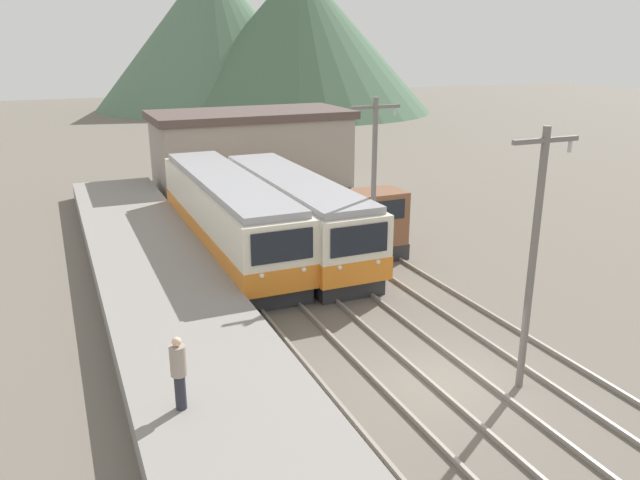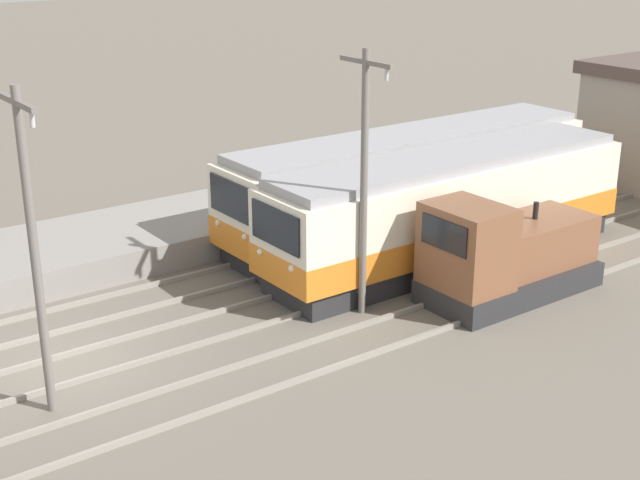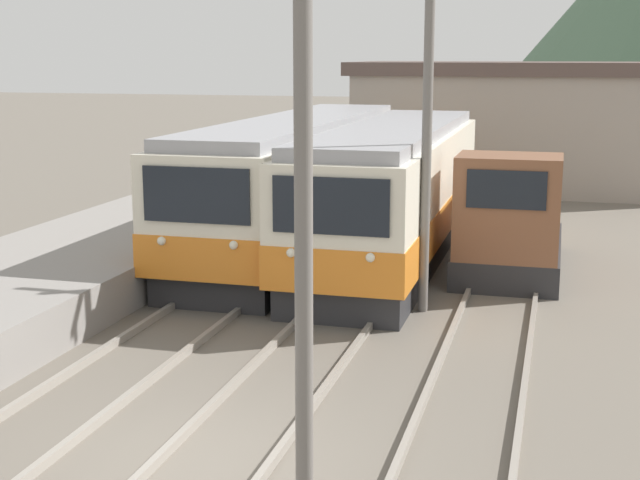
{
  "view_description": "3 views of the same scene",
  "coord_description": "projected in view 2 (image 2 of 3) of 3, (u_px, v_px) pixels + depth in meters",
  "views": [
    {
      "loc": [
        -9.45,
        -12.78,
        9.16
      ],
      "look_at": [
        -0.1,
        8.75,
        1.63
      ],
      "focal_mm": 35.0,
      "sensor_mm": 36.0,
      "label": 1
    },
    {
      "loc": [
        19.06,
        -6.37,
        10.2
      ],
      "look_at": [
        -0.13,
        7.67,
        1.59
      ],
      "focal_mm": 50.0,
      "sensor_mm": 36.0,
      "label": 2
    },
    {
      "loc": [
        4.28,
        -9.82,
        5.17
      ],
      "look_at": [
        -0.48,
        7.7,
        1.38
      ],
      "focal_mm": 50.0,
      "sensor_mm": 36.0,
      "label": 3
    }
  ],
  "objects": [
    {
      "name": "commuter_train_center",
      "position": [
        449.0,
        212.0,
        27.68
      ],
      "size": [
        2.84,
        13.06,
        3.43
      ],
      "color": "#28282B",
      "rests_on": "ground"
    },
    {
      "name": "track_right",
      "position": [
        123.0,
        422.0,
        19.03
      ],
      "size": [
        1.54,
        60.0,
        0.14
      ],
      "color": "gray",
      "rests_on": "ground"
    },
    {
      "name": "catenary_mast_near",
      "position": [
        33.0,
        243.0,
        18.3
      ],
      "size": [
        2.0,
        0.2,
        7.18
      ],
      "color": "slate",
      "rests_on": "ground"
    },
    {
      "name": "shunting_locomotive",
      "position": [
        504.0,
        257.0,
        25.13
      ],
      "size": [
        2.4,
        5.46,
        3.0
      ],
      "color": "#28282B",
      "rests_on": "ground"
    },
    {
      "name": "track_left",
      "position": [
        30.0,
        327.0,
        23.43
      ],
      "size": [
        1.54,
        60.0,
        0.14
      ],
      "color": "gray",
      "rests_on": "ground"
    },
    {
      "name": "commuter_train_left",
      "position": [
        411.0,
        186.0,
        30.29
      ],
      "size": [
        2.84,
        14.3,
        3.5
      ],
      "color": "#28282B",
      "rests_on": "ground"
    },
    {
      "name": "ground_plane",
      "position": [
        67.0,
        367.0,
        21.48
      ],
      "size": [
        200.0,
        200.0,
        0.0
      ],
      "primitive_type": "plane",
      "color": "#665E54"
    },
    {
      "name": "catenary_mast_mid",
      "position": [
        364.0,
        175.0,
        23.16
      ],
      "size": [
        2.0,
        0.2,
        7.18
      ],
      "color": "slate",
      "rests_on": "ground"
    },
    {
      "name": "track_center",
      "position": [
        70.0,
        368.0,
        21.3
      ],
      "size": [
        1.54,
        60.0,
        0.14
      ],
      "color": "gray",
      "rests_on": "ground"
    }
  ]
}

